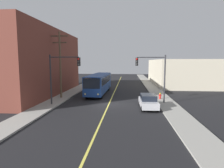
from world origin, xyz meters
name	(u,v)px	position (x,y,z in m)	size (l,w,h in m)	color
ground_plane	(109,104)	(0.00, 0.00, 0.00)	(120.00, 120.00, 0.00)	black
sidewalk_left	(74,91)	(-7.25, 10.00, 0.07)	(2.50, 90.00, 0.15)	gray
sidewalk_right	(156,92)	(7.25, 10.00, 0.07)	(2.50, 90.00, 0.15)	gray
lane_stripe_center	(116,88)	(0.00, 15.00, 0.01)	(0.16, 60.00, 0.01)	#D8CC4C
building_left_brick	(29,62)	(-13.49, 6.41, 5.18)	(10.00, 23.30, 10.35)	brown
building_right_warehouse	(179,72)	(14.50, 23.44, 2.89)	(12.00, 22.76, 5.78)	beige
city_bus	(99,83)	(-2.43, 7.95, 1.82)	(2.83, 12.20, 3.20)	navy
parked_car_silver	(148,101)	(4.67, -1.93, 0.84)	(1.95, 4.46, 1.62)	#B7B7BC
utility_pole_near	(60,62)	(-7.25, 3.19, 5.30)	(2.40, 0.28, 9.32)	brown
traffic_signal_left_corner	(63,70)	(-5.41, -1.15, 4.30)	(3.75, 0.48, 6.00)	#2D2D33
traffic_signal_right_corner	(152,70)	(5.41, 0.88, 4.30)	(3.75, 0.48, 6.00)	#2D2D33
fire_hydrant	(160,96)	(6.85, 3.35, 0.58)	(0.44, 0.26, 0.84)	red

